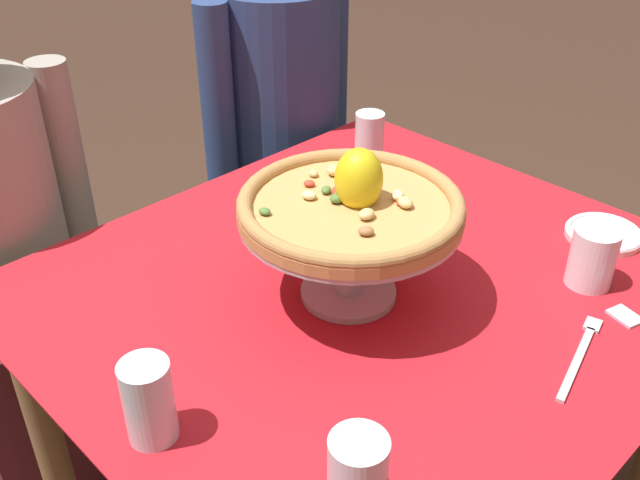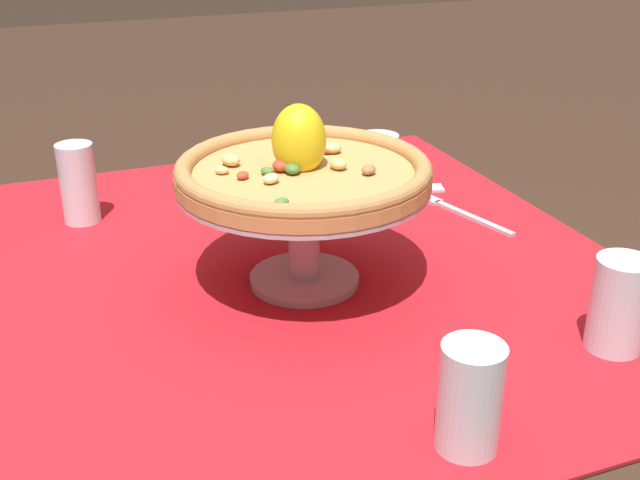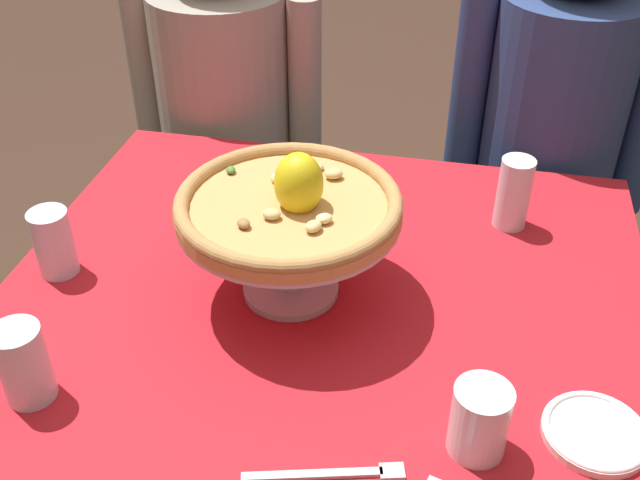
% 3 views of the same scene
% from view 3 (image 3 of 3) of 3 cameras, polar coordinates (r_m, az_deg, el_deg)
% --- Properties ---
extents(dining_table, '(1.08, 0.98, 0.71)m').
position_cam_3_polar(dining_table, '(1.32, 0.17, -7.73)').
color(dining_table, olive).
rests_on(dining_table, ground).
extents(pizza_stand, '(0.35, 0.35, 0.16)m').
position_cam_3_polar(pizza_stand, '(1.18, -2.40, 0.13)').
color(pizza_stand, '#B7B7C1').
rests_on(pizza_stand, dining_table).
extents(pizza, '(0.35, 0.35, 0.11)m').
position_cam_3_polar(pizza, '(1.15, -2.38, 2.79)').
color(pizza, tan).
rests_on(pizza, pizza_stand).
extents(water_glass_side_left, '(0.07, 0.07, 0.12)m').
position_cam_3_polar(water_glass_side_left, '(1.34, -19.60, -0.44)').
color(water_glass_side_left, silver).
rests_on(water_glass_side_left, dining_table).
extents(water_glass_back_right, '(0.06, 0.06, 0.14)m').
position_cam_3_polar(water_glass_back_right, '(1.42, 14.50, 3.16)').
color(water_glass_back_right, silver).
rests_on(water_glass_back_right, dining_table).
extents(water_glass_front_right, '(0.08, 0.08, 0.10)m').
position_cam_3_polar(water_glass_front_right, '(1.01, 12.03, -13.56)').
color(water_glass_front_right, white).
rests_on(water_glass_front_right, dining_table).
extents(water_glass_front_left, '(0.07, 0.07, 0.12)m').
position_cam_3_polar(water_glass_front_left, '(1.13, -21.59, -9.08)').
color(water_glass_front_left, silver).
rests_on(water_glass_front_left, dining_table).
extents(side_plate, '(0.14, 0.14, 0.02)m').
position_cam_3_polar(side_plate, '(1.09, 20.26, -13.59)').
color(side_plate, silver).
rests_on(side_plate, dining_table).
extents(dinner_fork, '(0.21, 0.07, 0.01)m').
position_cam_3_polar(dinner_fork, '(1.00, 1.00, -17.41)').
color(dinner_fork, '#B7B7C1').
rests_on(dinner_fork, dining_table).
extents(diner_left, '(0.49, 0.33, 1.21)m').
position_cam_3_polar(diner_left, '(1.96, -6.99, 7.32)').
color(diner_left, maroon).
rests_on(diner_left, ground).
extents(diner_right, '(0.47, 0.32, 1.26)m').
position_cam_3_polar(diner_right, '(1.86, 16.58, 4.74)').
color(diner_right, navy).
rests_on(diner_right, ground).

